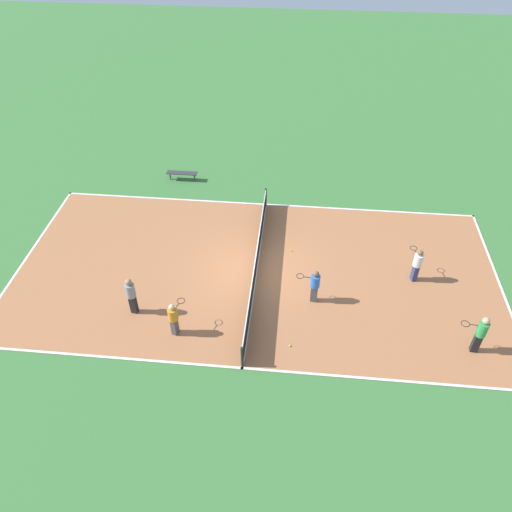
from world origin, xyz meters
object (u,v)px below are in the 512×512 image
Objects in this scene: bench at (182,174)px; tennis_ball_left_sideline at (291,251)px; player_near_white at (417,263)px; player_baseline_gray at (131,294)px; tennis_ball_near_net at (290,346)px; player_center_orange at (173,317)px; player_near_blue at (315,284)px; player_far_green at (481,332)px; tennis_net at (256,263)px.

bench reaches higher than tennis_ball_left_sideline.
player_near_white is 0.92× the size of player_baseline_gray.
player_baseline_gray is 25.14× the size of tennis_ball_near_net.
player_center_orange is 21.98× the size of tennis_ball_left_sideline.
player_near_blue is at bearing 98.66° from player_near_white.
player_near_blue is (1.62, -4.12, -0.02)m from player_near_white.
player_center_orange reaches higher than bench.
player_baseline_gray reaches higher than player_center_orange.
player_near_blue reaches higher than tennis_ball_near_net.
player_near_blue is 2.68m from tennis_ball_near_net.
bench is 16.38m from player_far_green.
player_near_white is at bearing 75.67° from tennis_ball_left_sideline.
player_center_orange is (2.18, -5.07, -0.03)m from player_near_blue.
player_far_green is 12.65m from player_baseline_gray.
player_baseline_gray is (2.91, -11.00, 0.08)m from player_near_white.
tennis_ball_left_sideline is (-5.11, 4.06, -0.81)m from player_center_orange.
player_near_white is 1.02× the size of player_near_blue.
bench is 23.78× the size of tennis_ball_near_net.
tennis_net is 4.20m from tennis_ball_near_net.
player_far_green reaches higher than tennis_ball_left_sideline.
player_near_blue reaches higher than bench.
player_near_blue is at bearing -159.15° from player_baseline_gray.
bench is 12.36m from tennis_ball_near_net.
player_near_white is 1.05× the size of player_center_orange.
bench is 1.08× the size of player_center_orange.
tennis_net is 6.26× the size of player_near_white.
player_near_white reaches higher than tennis_net.
bench is at bearing -33.12° from player_far_green.
tennis_ball_near_net is (2.40, -0.81, -0.85)m from player_near_blue.
player_far_green is 1.11× the size of player_near_blue.
bench is (-6.83, -4.60, -0.13)m from tennis_net.
player_far_green is at bearing 54.18° from tennis_ball_left_sideline.
player_center_orange is at bearing 99.67° from player_near_white.
tennis_ball_near_net is (0.23, 4.26, -0.81)m from player_center_orange.
player_center_orange is 21.98× the size of tennis_ball_near_net.
player_baseline_gray reaches higher than player_near_white.
player_near_blue is (-1.95, -5.75, -0.11)m from player_far_green.
player_far_green is (3.39, 8.18, 0.49)m from tennis_net.
player_baseline_gray is 25.14× the size of tennis_ball_left_sideline.
player_near_blue is (8.27, 7.03, 0.52)m from bench.
player_baseline_gray is 7.29m from tennis_ball_left_sideline.
tennis_ball_left_sideline is at bearing -30.30° from player_far_green.
player_center_orange is at bearing 6.74° from player_far_green.
player_baseline_gray reaches higher than tennis_net.
bench is at bearing -131.56° from tennis_ball_left_sideline.
tennis_ball_left_sideline is at bearing -41.56° from bench.
bench reaches higher than tennis_ball_near_net.
tennis_ball_near_net is (1.11, 6.07, -0.94)m from player_baseline_gray.
player_far_green is 6.07m from player_near_blue.
player_near_blue is 3.21m from tennis_ball_left_sideline.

